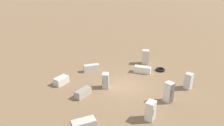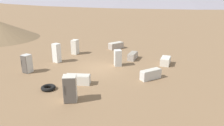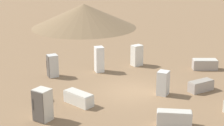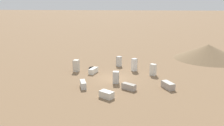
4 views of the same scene
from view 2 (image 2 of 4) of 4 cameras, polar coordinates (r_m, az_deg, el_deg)
ground_plane at (r=18.93m, az=-3.73°, el=-1.38°), size 1000.00×1000.00×0.00m
discarded_fridge_0 at (r=15.86m, az=-8.94°, el=-4.26°), size 1.86×0.97×0.69m
discarded_fridge_1 at (r=16.78m, az=10.07°, el=-2.94°), size 1.75×1.22×0.74m
discarded_fridge_2 at (r=19.34m, az=1.51°, el=1.34°), size 0.65×0.77×1.44m
discarded_fridge_3 at (r=25.16m, az=1.04°, el=4.55°), size 1.83×1.53×0.73m
discarded_fridge_4 at (r=23.31m, az=-9.64°, el=4.16°), size 0.85×0.91×1.51m
discarded_fridge_5 at (r=20.93m, az=-14.30°, el=2.56°), size 0.87×0.86×1.76m
discarded_fridge_6 at (r=13.38m, az=-10.91°, el=-6.60°), size 0.78×0.75×1.64m
discarded_fridge_7 at (r=21.36m, az=5.42°, el=1.82°), size 1.26×1.68×0.65m
discarded_fridge_8 at (r=20.31m, az=13.79°, el=0.52°), size 1.32×1.61×0.69m
discarded_fridge_9 at (r=19.03m, az=-21.34°, el=-0.15°), size 0.87×0.88×1.50m
scrap_tire at (r=15.52m, az=-16.30°, el=-6.22°), size 0.99×0.99×0.25m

